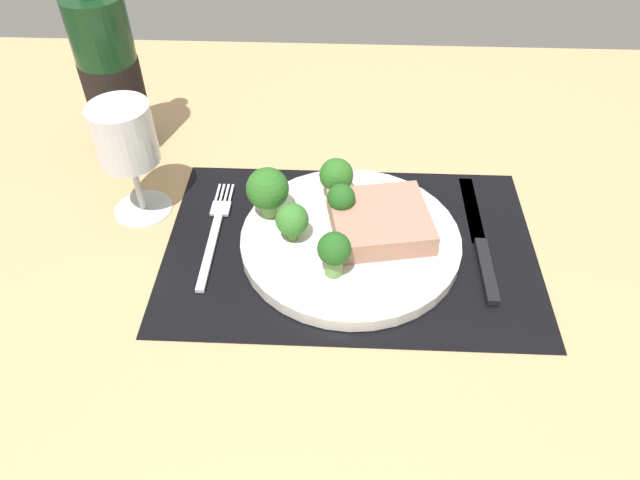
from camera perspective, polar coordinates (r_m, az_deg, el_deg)
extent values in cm
cube|color=tan|center=(73.67, 2.86, -1.50)|extent=(140.00, 110.00, 3.00)
cube|color=black|center=(72.51, 2.91, -0.58)|extent=(44.73, 30.07, 0.30)
cylinder|color=silver|center=(71.85, 2.93, -0.03)|extent=(26.47, 26.47, 1.60)
cube|color=tan|center=(71.45, 5.77, 1.83)|extent=(13.16, 12.69, 2.74)
cylinder|color=#6B994C|center=(73.73, -4.91, 3.02)|extent=(1.92, 1.92, 1.88)
sphere|color=#2D6B23|center=(71.73, -5.06, 4.93)|extent=(5.19, 5.19, 5.19)
cylinder|color=#5B8942|center=(70.49, -2.64, 0.56)|extent=(1.21, 1.21, 1.32)
sphere|color=#387A2D|center=(68.92, -2.70, 1.97)|extent=(3.90, 3.90, 3.90)
cylinder|color=#5B8942|center=(72.67, 2.00, 2.58)|extent=(1.52, 1.52, 2.11)
sphere|color=#235B1E|center=(71.07, 2.05, 4.10)|extent=(3.37, 3.37, 3.37)
cylinder|color=#6B994C|center=(66.11, 1.34, -2.50)|extent=(2.00, 2.00, 2.20)
sphere|color=#235B1E|center=(64.19, 1.37, -0.83)|extent=(3.76, 3.76, 3.76)
cylinder|color=#6B994C|center=(76.12, 1.54, 4.63)|extent=(1.70, 1.70, 1.72)
sphere|color=#2D6B23|center=(74.45, 1.58, 6.24)|extent=(4.30, 4.30, 4.30)
cube|color=silver|center=(72.46, -10.51, -1.03)|extent=(1.00, 13.00, 0.50)
cube|color=silver|center=(78.05, -9.51, 2.99)|extent=(2.40, 2.60, 0.40)
cube|color=silver|center=(80.55, -9.77, 4.44)|extent=(0.30, 3.60, 0.35)
cube|color=silver|center=(80.43, -9.35, 4.43)|extent=(0.30, 3.60, 0.35)
cube|color=silver|center=(80.32, -8.93, 4.43)|extent=(0.30, 3.60, 0.35)
cube|color=silver|center=(80.20, -8.51, 4.42)|extent=(0.30, 3.60, 0.35)
cube|color=black|center=(71.46, 15.69, -2.81)|extent=(1.40, 10.00, 0.80)
cube|color=silver|center=(79.81, 14.40, 3.05)|extent=(1.80, 13.00, 0.30)
cylinder|color=#143819|center=(87.36, -19.31, 14.31)|extent=(7.81, 7.81, 22.30)
cylinder|color=black|center=(87.87, -19.14, 13.68)|extent=(7.96, 7.96, 7.81)
cylinder|color=silver|center=(80.98, -16.56, 2.97)|extent=(7.44, 7.44, 0.40)
cylinder|color=silver|center=(78.58, -17.13, 5.14)|extent=(0.80, 0.80, 7.47)
cylinder|color=silver|center=(74.42, -18.31, 9.61)|extent=(7.32, 7.32, 7.39)
cylinder|color=tan|center=(75.55, -17.96, 8.30)|extent=(6.44, 6.44, 3.20)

